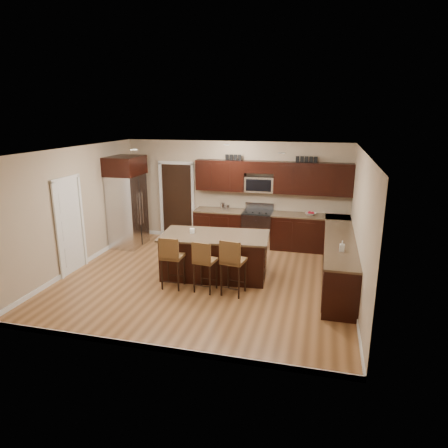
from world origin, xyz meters
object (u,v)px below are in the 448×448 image
(range, at_px, (257,229))
(island, at_px, (215,257))
(stool_right, at_px, (232,261))
(refrigerator, at_px, (127,201))
(stool_left, at_px, (171,257))
(stool_mid, at_px, (204,261))

(range, xyz_separation_m, island, (-0.55, -2.22, -0.04))
(range, bearing_deg, island, -103.84)
(range, xyz_separation_m, stool_right, (0.03, -3.06, 0.23))
(refrigerator, bearing_deg, range, 13.48)
(stool_right, distance_m, refrigerator, 4.06)
(stool_left, height_order, refrigerator, refrigerator)
(stool_left, xyz_separation_m, stool_mid, (0.67, 0.00, -0.02))
(island, height_order, stool_mid, stool_mid)
(range, height_order, stool_mid, range)
(stool_right, bearing_deg, stool_left, -171.47)
(stool_mid, bearing_deg, refrigerator, 147.99)
(island, bearing_deg, refrigerator, 147.43)
(refrigerator, bearing_deg, stool_left, -47.26)
(stool_left, relative_size, stool_mid, 1.04)
(stool_right, relative_size, refrigerator, 0.48)
(range, bearing_deg, stool_mid, -99.83)
(stool_left, bearing_deg, island, 51.94)
(stool_mid, distance_m, refrigerator, 3.62)
(range, distance_m, island, 2.29)
(island, height_order, stool_right, stool_right)
(stool_mid, height_order, refrigerator, refrigerator)
(range, bearing_deg, stool_right, -89.40)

